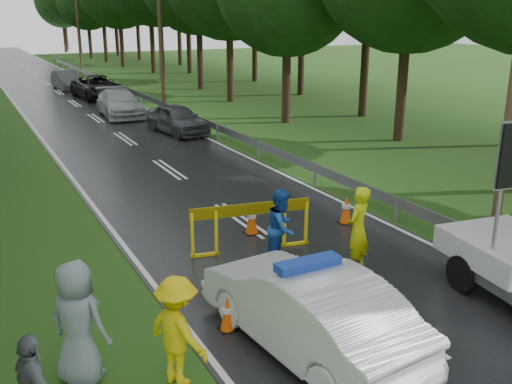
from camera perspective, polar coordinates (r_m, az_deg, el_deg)
ground at (r=11.07m, az=12.68°, el=-12.39°), size 160.00×160.00×0.00m
road at (r=38.14m, az=-17.69°, el=8.42°), size 7.00×140.00×0.02m
guardrail at (r=38.55m, az=-12.20°, el=9.74°), size 0.12×60.06×0.70m
utility_pole_mid at (r=37.08m, az=-9.61°, el=16.61°), size 1.40×0.24×10.00m
utility_pole_far at (r=62.30m, az=-17.44°, el=16.30°), size 1.40×0.24×10.00m
police_sedan at (r=9.65m, az=5.10°, el=-11.62°), size 2.03×4.67×1.64m
barrier at (r=13.35m, az=-0.52°, el=-2.34°), size 2.88×0.57×1.21m
officer at (r=12.55m, az=10.16°, el=-3.69°), size 0.84×0.74×1.93m
civilian at (r=12.66m, az=2.62°, el=-3.61°), size 1.09×1.08×1.78m
bystander_left at (r=8.86m, az=-7.86°, el=-13.64°), size 1.05×1.30×1.76m
bystander_right at (r=9.17m, az=-17.38°, el=-12.38°), size 1.12×1.13×1.98m
queue_car_first at (r=27.26m, az=-7.88°, el=7.24°), size 2.16×4.24×1.38m
queue_car_second at (r=32.60m, az=-13.48°, el=8.63°), size 2.29×5.06×1.44m
queue_car_third at (r=39.94m, az=-15.50°, el=10.06°), size 2.90×5.62×1.51m
queue_car_fourth at (r=45.62m, az=-18.40°, el=10.59°), size 1.75×4.35×1.41m
cone_center at (r=11.81m, az=4.23°, el=-7.96°), size 0.37×0.37×0.77m
cone_far at (r=14.59m, az=-0.44°, el=-2.74°), size 0.39×0.39×0.82m
cone_left_mid at (r=10.36m, az=-2.88°, el=-12.06°), size 0.32×0.32×0.68m
cone_right at (r=15.50m, az=9.01°, el=-1.75°), size 0.39×0.39×0.82m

